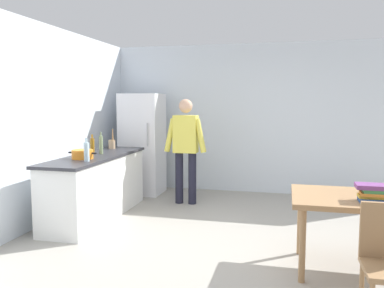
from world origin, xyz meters
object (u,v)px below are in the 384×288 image
at_px(person, 186,144).
at_px(utensil_jar, 112,144).
at_px(bottle_vinegar_tall, 101,145).
at_px(cooking_pot, 83,154).
at_px(book_stack, 372,192).
at_px(bottle_water_clear, 87,152).
at_px(refrigerator, 143,144).
at_px(dining_table, 367,205).
at_px(bottle_oil_amber, 92,145).

height_order(person, utensil_jar, person).
bearing_deg(person, bottle_vinegar_tall, -139.32).
relative_size(person, cooking_pot, 4.25).
bearing_deg(utensil_jar, book_stack, -30.42).
distance_m(person, cooking_pot, 1.76).
bearing_deg(bottle_water_clear, cooking_pot, 130.30).
bearing_deg(person, cooking_pot, -126.47).
height_order(bottle_water_clear, book_stack, bottle_water_clear).
bearing_deg(bottle_water_clear, utensil_jar, 102.16).
xyz_separation_m(refrigerator, book_stack, (3.30, -2.88, -0.06)).
bearing_deg(person, dining_table, -42.41).
bearing_deg(bottle_water_clear, bottle_vinegar_tall, 102.88).
bearing_deg(bottle_oil_amber, bottle_vinegar_tall, -10.89).
xyz_separation_m(refrigerator, bottle_oil_amber, (-0.25, -1.42, 0.12)).
bearing_deg(bottle_oil_amber, cooking_pot, -75.01).
height_order(dining_table, bottle_oil_amber, bottle_oil_amber).
bearing_deg(bottle_water_clear, refrigerator, 91.99).
bearing_deg(person, refrigerator, 149.77).
bearing_deg(refrigerator, cooking_pot, -92.84).
height_order(refrigerator, bottle_water_clear, refrigerator).
distance_m(utensil_jar, bottle_oil_amber, 0.61).
distance_m(dining_table, book_stack, 0.24).
bearing_deg(book_stack, bottle_oil_amber, 157.60).
xyz_separation_m(utensil_jar, book_stack, (3.52, -2.07, -0.14)).
bearing_deg(cooking_pot, bottle_vinegar_tall, 89.25).
bearing_deg(cooking_pot, refrigerator, 87.16).
xyz_separation_m(dining_table, bottle_water_clear, (-3.22, 0.53, 0.35)).
xyz_separation_m(utensil_jar, bottle_vinegar_tall, (0.13, -0.63, 0.06)).
xyz_separation_m(refrigerator, utensil_jar, (-0.22, -0.81, 0.08)).
distance_m(refrigerator, utensil_jar, 0.85).
relative_size(dining_table, book_stack, 5.00).
height_order(person, bottle_vinegar_tall, person).
xyz_separation_m(person, utensil_jar, (-1.17, -0.26, 0.00)).
distance_m(refrigerator, book_stack, 4.38).
bearing_deg(dining_table, person, 137.59).
height_order(refrigerator, bottle_vinegar_tall, refrigerator).
bearing_deg(book_stack, person, 135.31).
bearing_deg(refrigerator, bottle_vinegar_tall, -93.59).
bearing_deg(utensil_jar, person, 12.56).
bearing_deg(bottle_oil_amber, person, 35.88).
distance_m(refrigerator, dining_table, 4.27).
bearing_deg(utensil_jar, bottle_oil_amber, -92.62).
distance_m(cooking_pot, bottle_water_clear, 0.28).
xyz_separation_m(person, bottle_water_clear, (-0.87, -1.62, 0.05)).
bearing_deg(utensil_jar, refrigerator, 75.01).
xyz_separation_m(refrigerator, dining_table, (3.30, -2.70, -0.23)).
relative_size(cooking_pot, bottle_water_clear, 1.33).
xyz_separation_m(refrigerator, person, (0.95, -0.55, 0.08)).
relative_size(bottle_water_clear, bottle_vinegar_tall, 0.94).
height_order(cooking_pot, bottle_oil_amber, bottle_oil_amber).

